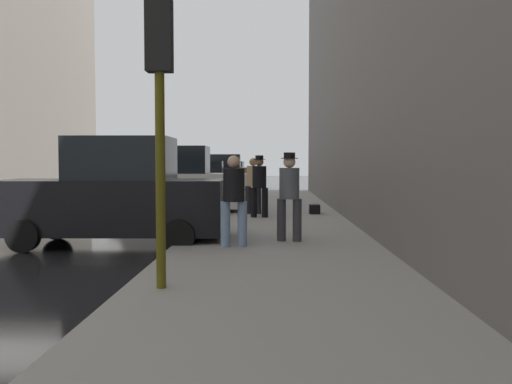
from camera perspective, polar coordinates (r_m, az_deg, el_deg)
name	(u,v)px	position (r m, az deg, el deg)	size (l,w,h in m)	color
sidewalk	(276,240)	(12.19, 2.04, -4.82)	(4.00, 40.00, 0.15)	gray
parked_black_suv	(115,196)	(12.16, -13.94, -0.39)	(4.63, 2.12, 2.25)	black
parked_white_van	(171,184)	(18.74, -8.46, 0.83)	(4.61, 2.09, 2.25)	silver
parked_blue_sedan	(198,182)	(25.43, -5.83, 1.00)	(4.27, 2.19, 1.79)	navy
parked_silver_sedan	(213,178)	(31.77, -4.37, 1.40)	(4.25, 2.15, 1.79)	#B7BABF
parked_bronze_suv	(223,173)	(38.35, -3.36, 1.96)	(4.64, 2.15, 2.25)	brown
parked_gray_coupe	(229,173)	(44.71, -2.67, 1.87)	(4.27, 2.19, 1.79)	slate
fire_hydrant	(223,204)	(17.01, -3.35, -1.17)	(0.42, 0.22, 0.70)	red
traffic_light	(160,80)	(7.29, -9.61, 11.03)	(0.32, 0.32, 3.60)	#514C0F
pedestrian_in_tan_coat	(253,183)	(17.45, -0.28, 0.94)	(0.51, 0.43, 1.71)	black
pedestrian_with_fedora	(259,183)	(16.32, 0.34, 0.91)	(0.51, 0.42, 1.78)	black
pedestrian_with_beanie	(289,192)	(11.40, 3.35, -0.01)	(0.53, 0.47, 1.78)	#333338
pedestrian_in_jeans	(234,196)	(10.65, -2.23, -0.39)	(0.53, 0.47, 1.71)	#728CB2
duffel_bag	(315,209)	(17.59, 5.87, -1.72)	(0.32, 0.44, 0.28)	black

